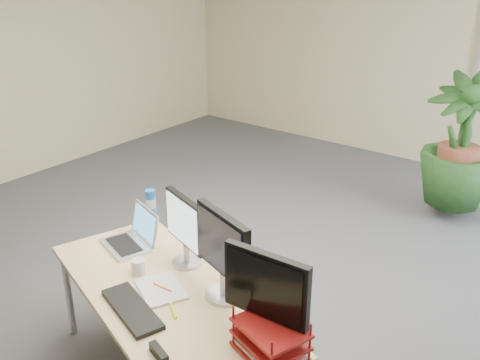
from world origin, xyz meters
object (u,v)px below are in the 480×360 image
Objects in this scene: desk at (180,308)px; laptop at (134,236)px; monitor_left at (185,226)px; monitor_right at (223,250)px; floor_plant at (460,146)px.

desk is 4.65× the size of laptop.
desk is at bearing -56.66° from monitor_left.
monitor_right reaches higher than monitor_left.
desk is 0.48m from monitor_left.
monitor_left is 0.87× the size of monitor_right.
desk is at bearing -159.98° from monitor_right.
laptop reaches higher than desk.
monitor_right is at bearing -18.22° from monitor_left.
monitor_left is at bearing 4.71° from laptop.
monitor_left reaches higher than laptop.
floor_plant reaches higher than desk.
floor_plant is at bearing 76.77° from monitor_left.
monitor_left is at bearing 123.34° from desk.
floor_plant reaches higher than monitor_left.
laptop is at bearing 173.46° from monitor_right.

